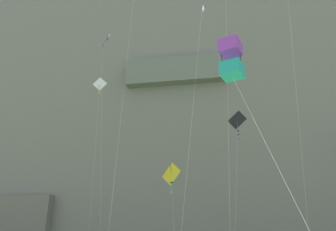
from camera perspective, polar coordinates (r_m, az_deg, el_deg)
name	(u,v)px	position (r m, az deg, el deg)	size (l,w,h in m)	color
cliff_face	(185,117)	(68.18, 2.81, -0.32)	(180.00, 27.89, 55.18)	slate
kite_box_mid_right	(231,59)	(15.47, 10.43, 9.12)	(2.89, 5.62, 11.56)	purple
kite_banner_high_left	(105,60)	(52.81, -10.34, 9.07)	(3.67, 4.20, 33.09)	black
kite_delta_high_right	(227,4)	(38.89, 9.65, 17.65)	(2.21, 4.24, 28.45)	green
kite_banner_far_left	(206,9)	(33.51, 6.32, 17.16)	(3.53, 5.55, 25.53)	black
kite_diamond_far_right	(171,175)	(40.29, 0.56, -9.85)	(2.58, 6.41, 12.50)	yellow
kite_diamond_low_center	(237,122)	(45.20, 11.39, -1.09)	(3.01, 2.68, 19.94)	black
kite_diamond_low_left	(100,86)	(53.30, -11.23, 4.75)	(3.71, 6.00, 27.89)	white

